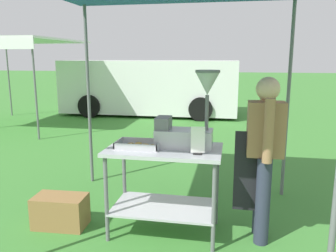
{
  "coord_description": "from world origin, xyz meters",
  "views": [
    {
      "loc": [
        0.62,
        -1.87,
        1.78
      ],
      "look_at": [
        -0.03,
        1.53,
        1.08
      ],
      "focal_mm": 36.33,
      "sensor_mm": 36.0,
      "label": 1
    }
  ],
  "objects_px": {
    "donut_fryer": "(189,122)",
    "van_white": "(150,87)",
    "vendor": "(264,151)",
    "supply_crate": "(61,211)",
    "neighbour_tent": "(15,42)",
    "menu_sign": "(198,143)",
    "donut_cart": "(164,171)",
    "donut_tray": "(139,146)"
  },
  "relations": [
    {
      "from": "donut_cart",
      "to": "donut_fryer",
      "type": "relative_size",
      "value": 1.48
    },
    {
      "from": "vendor",
      "to": "menu_sign",
      "type": "bearing_deg",
      "value": -159.63
    },
    {
      "from": "donut_tray",
      "to": "supply_crate",
      "type": "height_order",
      "value": "donut_tray"
    },
    {
      "from": "menu_sign",
      "to": "van_white",
      "type": "bearing_deg",
      "value": 106.95
    },
    {
      "from": "donut_tray",
      "to": "van_white",
      "type": "bearing_deg",
      "value": 102.88
    },
    {
      "from": "menu_sign",
      "to": "supply_crate",
      "type": "distance_m",
      "value": 1.69
    },
    {
      "from": "van_white",
      "to": "supply_crate",
      "type": "bearing_deg",
      "value": -83.71
    },
    {
      "from": "vendor",
      "to": "supply_crate",
      "type": "xyz_separation_m",
      "value": [
        -2.08,
        -0.16,
        -0.73
      ]
    },
    {
      "from": "neighbour_tent",
      "to": "vendor",
      "type": "bearing_deg",
      "value": -39.23
    },
    {
      "from": "menu_sign",
      "to": "van_white",
      "type": "height_order",
      "value": "van_white"
    },
    {
      "from": "donut_fryer",
      "to": "van_white",
      "type": "height_order",
      "value": "van_white"
    },
    {
      "from": "donut_fryer",
      "to": "donut_tray",
      "type": "bearing_deg",
      "value": -166.27
    },
    {
      "from": "supply_crate",
      "to": "donut_cart",
      "type": "bearing_deg",
      "value": 4.72
    },
    {
      "from": "donut_fryer",
      "to": "neighbour_tent",
      "type": "xyz_separation_m",
      "value": [
        -5.07,
        4.73,
        1.0
      ]
    },
    {
      "from": "vendor",
      "to": "neighbour_tent",
      "type": "relative_size",
      "value": 0.55
    },
    {
      "from": "vendor",
      "to": "supply_crate",
      "type": "relative_size",
      "value": 2.86
    },
    {
      "from": "donut_cart",
      "to": "menu_sign",
      "type": "distance_m",
      "value": 0.53
    },
    {
      "from": "menu_sign",
      "to": "neighbour_tent",
      "type": "bearing_deg",
      "value": 136.28
    },
    {
      "from": "vendor",
      "to": "van_white",
      "type": "height_order",
      "value": "van_white"
    },
    {
      "from": "supply_crate",
      "to": "vendor",
      "type": "bearing_deg",
      "value": 4.27
    },
    {
      "from": "donut_cart",
      "to": "donut_tray",
      "type": "bearing_deg",
      "value": -169.29
    },
    {
      "from": "donut_fryer",
      "to": "supply_crate",
      "type": "relative_size",
      "value": 1.36
    },
    {
      "from": "menu_sign",
      "to": "neighbour_tent",
      "type": "relative_size",
      "value": 0.09
    },
    {
      "from": "donut_tray",
      "to": "menu_sign",
      "type": "distance_m",
      "value": 0.61
    },
    {
      "from": "vendor",
      "to": "donut_tray",
      "type": "bearing_deg",
      "value": -174.81
    },
    {
      "from": "van_white",
      "to": "donut_fryer",
      "type": "bearing_deg",
      "value": -73.38
    },
    {
      "from": "supply_crate",
      "to": "van_white",
      "type": "xyz_separation_m",
      "value": [
        -0.82,
        7.41,
        0.71
      ]
    },
    {
      "from": "donut_cart",
      "to": "donut_fryer",
      "type": "xyz_separation_m",
      "value": [
        0.23,
        0.07,
        0.5
      ]
    },
    {
      "from": "vendor",
      "to": "van_white",
      "type": "xyz_separation_m",
      "value": [
        -2.89,
        7.26,
        -0.03
      ]
    },
    {
      "from": "donut_tray",
      "to": "vendor",
      "type": "relative_size",
      "value": 0.27
    },
    {
      "from": "neighbour_tent",
      "to": "donut_cart",
      "type": "bearing_deg",
      "value": -44.76
    },
    {
      "from": "donut_fryer",
      "to": "supply_crate",
      "type": "distance_m",
      "value": 1.68
    },
    {
      "from": "donut_cart",
      "to": "donut_tray",
      "type": "relative_size",
      "value": 2.61
    },
    {
      "from": "vendor",
      "to": "van_white",
      "type": "bearing_deg",
      "value": 111.73
    },
    {
      "from": "donut_tray",
      "to": "van_white",
      "type": "relative_size",
      "value": 0.08
    },
    {
      "from": "menu_sign",
      "to": "neighbour_tent",
      "type": "height_order",
      "value": "neighbour_tent"
    },
    {
      "from": "donut_cart",
      "to": "van_white",
      "type": "bearing_deg",
      "value": 104.78
    },
    {
      "from": "neighbour_tent",
      "to": "donut_fryer",
      "type": "bearing_deg",
      "value": -42.99
    },
    {
      "from": "donut_tray",
      "to": "neighbour_tent",
      "type": "distance_m",
      "value": 6.79
    },
    {
      "from": "donut_cart",
      "to": "donut_fryer",
      "type": "distance_m",
      "value": 0.56
    },
    {
      "from": "donut_fryer",
      "to": "vendor",
      "type": "relative_size",
      "value": 0.47
    },
    {
      "from": "supply_crate",
      "to": "van_white",
      "type": "height_order",
      "value": "van_white"
    }
  ]
}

